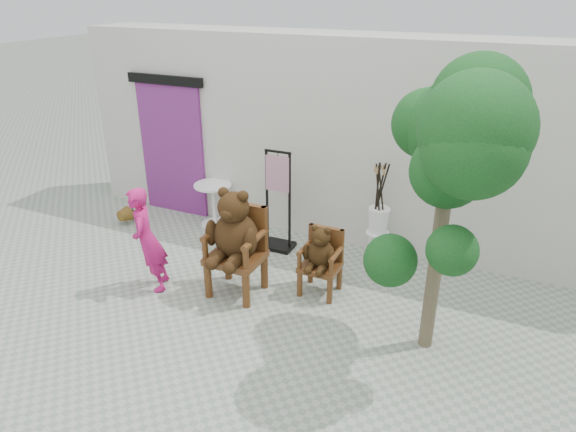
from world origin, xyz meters
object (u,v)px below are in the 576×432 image
object	(u,v)px
chair_big	(235,236)
display_stand	(278,212)
stool_bucket	(378,220)
chair_small	(321,254)
tree	(459,137)
person	(148,240)
cafe_table	(214,200)

from	to	relation	value
chair_big	display_stand	bearing A→B (deg)	91.68
chair_big	stool_bucket	bearing A→B (deg)	47.51
chair_small	tree	xyz separation A→B (m)	(1.49, -0.45, 1.79)
chair_big	stool_bucket	distance (m)	2.08
chair_small	display_stand	distance (m)	1.33
person	stool_bucket	bearing A→B (deg)	98.55
chair_big	display_stand	xyz separation A→B (m)	(-0.04, 1.30, -0.22)
chair_big	cafe_table	distance (m)	2.12
display_stand	tree	bearing A→B (deg)	-28.20
person	stool_bucket	distance (m)	3.11
cafe_table	tree	size ratio (longest dim) A/B	0.23
chair_small	stool_bucket	world-z (taller)	stool_bucket
stool_bucket	tree	world-z (taller)	tree
chair_big	cafe_table	world-z (taller)	chair_big
person	tree	world-z (taller)	tree
display_stand	tree	world-z (taller)	tree
person	cafe_table	size ratio (longest dim) A/B	1.96
chair_small	person	world-z (taller)	person
cafe_table	tree	xyz separation A→B (m)	(3.81, -1.62, 1.90)
person	cafe_table	xyz separation A→B (m)	(-0.29, 1.99, -0.25)
tree	chair_small	bearing A→B (deg)	163.19
chair_big	chair_small	bearing A→B (deg)	24.20
chair_small	display_stand	world-z (taller)	display_stand
chair_big	tree	xyz separation A→B (m)	(2.46, -0.02, 1.54)
cafe_table	chair_big	bearing A→B (deg)	-50.06
chair_small	cafe_table	distance (m)	2.59
stool_bucket	cafe_table	bearing A→B (deg)	178.35
display_stand	cafe_table	bearing A→B (deg)	166.60
tree	chair_big	bearing A→B (deg)	179.64
chair_big	tree	bearing A→B (deg)	-0.36
person	display_stand	world-z (taller)	display_stand
cafe_table	display_stand	distance (m)	1.35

